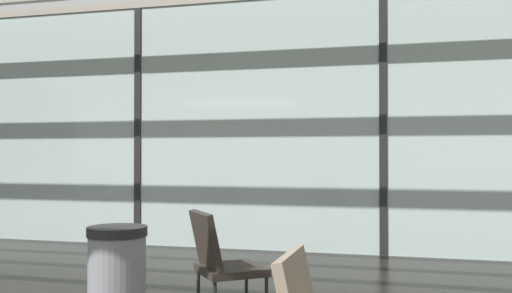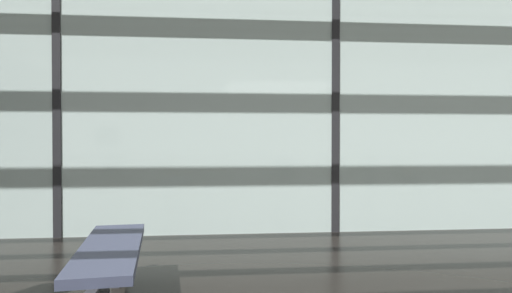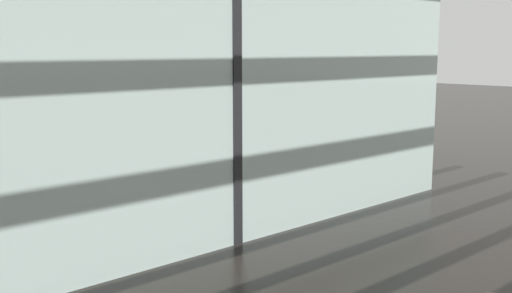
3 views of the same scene
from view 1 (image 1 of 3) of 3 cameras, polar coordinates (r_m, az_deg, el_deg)
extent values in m
cube|color=#A3B7B2|center=(8.51, -11.65, 2.01)|extent=(14.00, 0.08, 3.45)
cube|color=black|center=(8.51, -11.65, 2.01)|extent=(0.10, 0.12, 3.45)
cube|color=black|center=(7.62, 12.64, 2.33)|extent=(0.10, 0.12, 3.45)
cube|color=gray|center=(8.78, -11.61, 13.68)|extent=(13.72, 0.12, 0.10)
ellipsoid|color=silver|center=(13.41, 4.23, 1.80)|extent=(11.39, 3.83, 3.83)
sphere|color=gray|center=(15.27, -15.48, 1.52)|extent=(2.11, 2.11, 2.11)
sphere|color=black|center=(12.73, -11.30, 3.25)|extent=(0.28, 0.28, 0.28)
sphere|color=black|center=(12.36, -7.54, 3.36)|extent=(0.28, 0.28, 0.28)
sphere|color=black|center=(12.05, -3.58, 3.46)|extent=(0.28, 0.28, 0.28)
sphere|color=black|center=(11.80, 0.58, 3.55)|extent=(0.28, 0.28, 0.28)
sphere|color=black|center=(11.61, 4.90, 3.62)|extent=(0.28, 0.28, 0.28)
cube|color=#28231E|center=(4.61, -2.46, -12.25)|extent=(0.67, 0.67, 0.06)
cube|color=#28231E|center=(4.50, -5.06, -9.30)|extent=(0.40, 0.47, 0.44)
cylinder|color=black|center=(4.92, -0.97, -14.08)|extent=(0.03, 0.03, 0.37)
cylinder|color=black|center=(3.73, -13.74, -8.25)|extent=(0.38, 0.38, 0.06)
camera|label=2|loc=(5.72, -55.08, -1.56)|focal=30.82mm
camera|label=3|loc=(5.22, -36.90, 5.74)|focal=43.06mm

